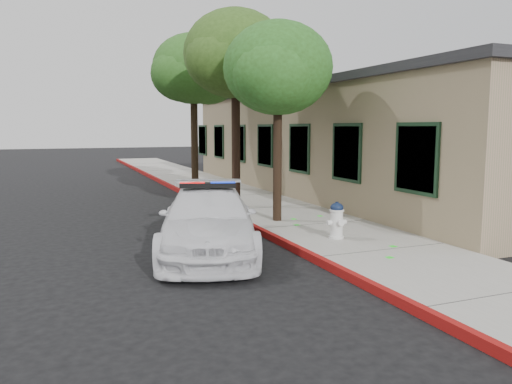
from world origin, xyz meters
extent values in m
plane|color=black|center=(0.00, 0.00, 0.00)|extent=(120.00, 120.00, 0.00)
cube|color=gray|center=(1.60, 3.00, 0.07)|extent=(3.20, 60.00, 0.15)
cube|color=#9F1111|center=(0.06, 3.00, 0.08)|extent=(0.14, 60.00, 0.16)
cube|color=#997B64|center=(6.70, 9.00, 2.00)|extent=(7.00, 20.00, 4.00)
cube|color=black|center=(6.70, 9.00, 4.12)|extent=(7.30, 20.30, 0.24)
cube|color=black|center=(3.17, 1.00, 1.95)|extent=(0.08, 1.48, 1.68)
cube|color=black|center=(3.17, 4.00, 1.95)|extent=(0.08, 1.48, 1.68)
cube|color=black|center=(3.17, 7.00, 1.95)|extent=(0.08, 1.48, 1.68)
cube|color=black|center=(3.17, 10.00, 1.95)|extent=(0.08, 1.48, 1.68)
cube|color=black|center=(3.17, 13.00, 1.95)|extent=(0.08, 1.48, 1.68)
cube|color=black|center=(3.17, 16.00, 1.95)|extent=(0.08, 1.48, 1.68)
cube|color=black|center=(3.17, 19.00, 1.95)|extent=(0.08, 1.48, 1.68)
imported|color=silver|center=(-1.69, 1.67, 0.70)|extent=(3.29, 5.20, 1.40)
cube|color=black|center=(-1.69, 1.67, 1.46)|extent=(1.23, 0.62, 0.10)
cube|color=red|center=(-1.99, 1.76, 1.47)|extent=(0.57, 0.38, 0.11)
cube|color=#0D2FE9|center=(-1.38, 1.58, 1.47)|extent=(0.57, 0.38, 0.11)
cylinder|color=silver|center=(1.25, 1.31, 0.18)|extent=(0.35, 0.35, 0.06)
cylinder|color=silver|center=(1.25, 1.31, 0.49)|extent=(0.29, 0.29, 0.57)
cylinder|color=silver|center=(1.25, 1.31, 0.80)|extent=(0.33, 0.33, 0.04)
ellipsoid|color=#0E1A36|center=(1.25, 1.31, 0.86)|extent=(0.30, 0.30, 0.22)
cylinder|color=#0E1A36|center=(1.25, 1.31, 0.96)|extent=(0.07, 0.07, 0.06)
cylinder|color=silver|center=(1.07, 1.32, 0.52)|extent=(0.13, 0.12, 0.11)
cylinder|color=silver|center=(1.42, 1.30, 0.52)|extent=(0.13, 0.12, 0.11)
cylinder|color=silver|center=(1.24, 1.14, 0.54)|extent=(0.15, 0.13, 0.14)
cylinder|color=black|center=(0.91, 3.85, 1.78)|extent=(0.23, 0.23, 3.25)
ellipsoid|color=#234716|center=(0.91, 3.85, 4.21)|extent=(2.89, 2.89, 2.46)
ellipsoid|color=#234716|center=(1.26, 4.25, 3.94)|extent=(2.17, 2.17, 1.84)
ellipsoid|color=#234716|center=(0.66, 3.48, 4.03)|extent=(2.26, 2.26, 1.92)
cylinder|color=black|center=(0.70, 6.56, 2.07)|extent=(0.27, 0.27, 3.84)
ellipsoid|color=#294716|center=(0.70, 6.56, 4.93)|extent=(3.22, 3.22, 2.74)
ellipsoid|color=#294716|center=(1.08, 6.91, 4.62)|extent=(2.60, 2.60, 2.21)
ellipsoid|color=#294716|center=(0.31, 6.30, 4.72)|extent=(2.49, 2.49, 2.12)
cylinder|color=black|center=(0.70, 11.56, 2.08)|extent=(0.29, 0.29, 3.86)
ellipsoid|color=#265019|center=(0.70, 11.56, 5.00)|extent=(3.31, 3.31, 2.81)
ellipsoid|color=#265019|center=(1.29, 11.57, 4.67)|extent=(2.53, 2.53, 2.15)
ellipsoid|color=#265019|center=(0.27, 11.37, 4.78)|extent=(2.64, 2.64, 2.25)
camera|label=1|loc=(-4.67, -8.41, 2.67)|focal=35.15mm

